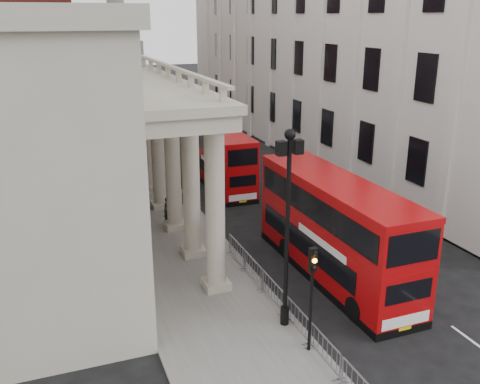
{
  "coord_description": "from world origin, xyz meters",
  "views": [
    {
      "loc": [
        -9.26,
        -13.67,
        12.44
      ],
      "look_at": [
        0.66,
        12.65,
        3.13
      ],
      "focal_mm": 40.0,
      "sensor_mm": 36.0,
      "label": 1
    }
  ],
  "objects_px": {
    "lamp_post_mid": "(183,136)",
    "bus_near": "(335,227)",
    "lamp_post_south": "(288,217)",
    "bus_far": "(220,156)",
    "pedestrian_a": "(168,211)",
    "pedestrian_b": "(142,203)",
    "traffic_light": "(312,281)",
    "lamp_post_north": "(138,101)",
    "pedestrian_c": "(163,193)"
  },
  "relations": [
    {
      "from": "lamp_post_mid",
      "to": "pedestrian_a",
      "type": "bearing_deg",
      "value": -120.2
    },
    {
      "from": "lamp_post_mid",
      "to": "bus_far",
      "type": "bearing_deg",
      "value": 43.87
    },
    {
      "from": "lamp_post_mid",
      "to": "traffic_light",
      "type": "bearing_deg",
      "value": -89.68
    },
    {
      "from": "bus_far",
      "to": "pedestrian_c",
      "type": "distance_m",
      "value": 6.37
    },
    {
      "from": "lamp_post_north",
      "to": "lamp_post_mid",
      "type": "bearing_deg",
      "value": -90.0
    },
    {
      "from": "lamp_post_south",
      "to": "lamp_post_mid",
      "type": "bearing_deg",
      "value": 90.0
    },
    {
      "from": "bus_far",
      "to": "traffic_light",
      "type": "bearing_deg",
      "value": -98.88
    },
    {
      "from": "lamp_post_north",
      "to": "traffic_light",
      "type": "relative_size",
      "value": 1.93
    },
    {
      "from": "lamp_post_south",
      "to": "pedestrian_c",
      "type": "bearing_deg",
      "value": 95.07
    },
    {
      "from": "lamp_post_south",
      "to": "traffic_light",
      "type": "relative_size",
      "value": 1.93
    },
    {
      "from": "lamp_post_south",
      "to": "bus_far",
      "type": "relative_size",
      "value": 0.82
    },
    {
      "from": "lamp_post_mid",
      "to": "pedestrian_a",
      "type": "xyz_separation_m",
      "value": [
        -1.92,
        -3.29,
        -3.91
      ]
    },
    {
      "from": "traffic_light",
      "to": "bus_near",
      "type": "height_order",
      "value": "bus_near"
    },
    {
      "from": "pedestrian_a",
      "to": "traffic_light",
      "type": "bearing_deg",
      "value": -92.69
    },
    {
      "from": "pedestrian_a",
      "to": "pedestrian_c",
      "type": "distance_m",
      "value": 3.55
    },
    {
      "from": "lamp_post_north",
      "to": "pedestrian_a",
      "type": "relative_size",
      "value": 4.71
    },
    {
      "from": "bus_near",
      "to": "pedestrian_c",
      "type": "height_order",
      "value": "bus_near"
    },
    {
      "from": "lamp_post_mid",
      "to": "lamp_post_north",
      "type": "distance_m",
      "value": 16.0
    },
    {
      "from": "bus_far",
      "to": "pedestrian_a",
      "type": "height_order",
      "value": "bus_far"
    },
    {
      "from": "bus_far",
      "to": "pedestrian_a",
      "type": "bearing_deg",
      "value": -128.66
    },
    {
      "from": "traffic_light",
      "to": "pedestrian_a",
      "type": "xyz_separation_m",
      "value": [
        -2.02,
        14.73,
        -2.1
      ]
    },
    {
      "from": "bus_near",
      "to": "pedestrian_c",
      "type": "relative_size",
      "value": 6.33
    },
    {
      "from": "traffic_light",
      "to": "lamp_post_south",
      "type": "bearing_deg",
      "value": 92.84
    },
    {
      "from": "traffic_light",
      "to": "pedestrian_c",
      "type": "relative_size",
      "value": 2.35
    },
    {
      "from": "traffic_light",
      "to": "pedestrian_a",
      "type": "bearing_deg",
      "value": 97.79
    },
    {
      "from": "bus_near",
      "to": "bus_far",
      "type": "xyz_separation_m",
      "value": [
        -0.43,
        16.28,
        -0.33
      ]
    },
    {
      "from": "traffic_light",
      "to": "pedestrian_c",
      "type": "distance_m",
      "value": 18.43
    },
    {
      "from": "bus_near",
      "to": "bus_far",
      "type": "relative_size",
      "value": 1.14
    },
    {
      "from": "lamp_post_mid",
      "to": "bus_near",
      "type": "xyz_separation_m",
      "value": [
        4.22,
        -12.64,
        -2.31
      ]
    },
    {
      "from": "bus_near",
      "to": "pedestrian_b",
      "type": "relative_size",
      "value": 6.88
    },
    {
      "from": "lamp_post_north",
      "to": "bus_near",
      "type": "xyz_separation_m",
      "value": [
        4.22,
        -28.64,
        -2.31
      ]
    },
    {
      "from": "bus_near",
      "to": "lamp_post_mid",
      "type": "bearing_deg",
      "value": 107.96
    },
    {
      "from": "lamp_post_mid",
      "to": "bus_near",
      "type": "distance_m",
      "value": 13.53
    },
    {
      "from": "lamp_post_mid",
      "to": "lamp_post_north",
      "type": "xyz_separation_m",
      "value": [
        0.0,
        16.0,
        0.0
      ]
    },
    {
      "from": "lamp_post_south",
      "to": "lamp_post_mid",
      "type": "relative_size",
      "value": 1.0
    },
    {
      "from": "traffic_light",
      "to": "pedestrian_c",
      "type": "bearing_deg",
      "value": 94.82
    },
    {
      "from": "bus_near",
      "to": "pedestrian_b",
      "type": "distance_m",
      "value": 13.71
    },
    {
      "from": "lamp_post_mid",
      "to": "pedestrian_c",
      "type": "distance_m",
      "value": 4.14
    },
    {
      "from": "pedestrian_a",
      "to": "pedestrian_b",
      "type": "bearing_deg",
      "value": 109.54
    },
    {
      "from": "pedestrian_b",
      "to": "pedestrian_a",
      "type": "bearing_deg",
      "value": 111.0
    },
    {
      "from": "lamp_post_mid",
      "to": "bus_far",
      "type": "relative_size",
      "value": 0.82
    },
    {
      "from": "bus_far",
      "to": "pedestrian_b",
      "type": "bearing_deg",
      "value": -144.27
    },
    {
      "from": "lamp_post_mid",
      "to": "lamp_post_south",
      "type": "bearing_deg",
      "value": -90.0
    },
    {
      "from": "lamp_post_mid",
      "to": "traffic_light",
      "type": "height_order",
      "value": "lamp_post_mid"
    },
    {
      "from": "lamp_post_north",
      "to": "traffic_light",
      "type": "height_order",
      "value": "lamp_post_north"
    },
    {
      "from": "lamp_post_north",
      "to": "pedestrian_a",
      "type": "height_order",
      "value": "lamp_post_north"
    },
    {
      "from": "lamp_post_south",
      "to": "bus_far",
      "type": "xyz_separation_m",
      "value": [
        3.79,
        19.64,
        -2.63
      ]
    },
    {
      "from": "traffic_light",
      "to": "bus_far",
      "type": "bearing_deg",
      "value": 80.34
    },
    {
      "from": "lamp_post_south",
      "to": "bus_far",
      "type": "height_order",
      "value": "lamp_post_south"
    },
    {
      "from": "bus_near",
      "to": "pedestrian_b",
      "type": "height_order",
      "value": "bus_near"
    }
  ]
}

